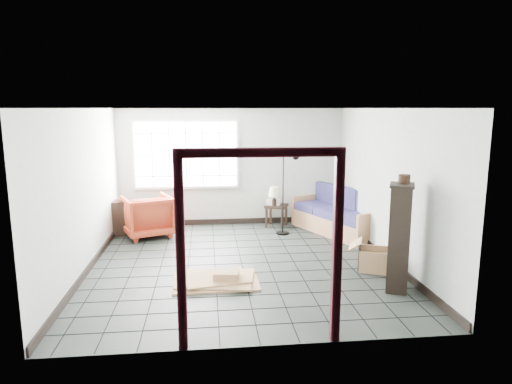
{
  "coord_description": "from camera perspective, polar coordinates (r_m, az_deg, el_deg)",
  "views": [
    {
      "loc": [
        -0.56,
        -7.38,
        2.6
      ],
      "look_at": [
        0.28,
        0.3,
        1.18
      ],
      "focal_mm": 32.0,
      "sensor_mm": 36.0,
      "label": 1
    }
  ],
  "objects": [
    {
      "name": "doorway_trim",
      "position": [
        4.87,
        0.55,
        -4.08
      ],
      "size": [
        1.8,
        0.08,
        2.2
      ],
      "color": "#330B13",
      "rests_on": "ground"
    },
    {
      "name": "ground",
      "position": [
        7.85,
        -1.82,
        -8.93
      ],
      "size": [
        5.5,
        5.5,
        0.0
      ],
      "primitive_type": "plane",
      "color": "black",
      "rests_on": "ground"
    },
    {
      "name": "side_table",
      "position": [
        10.14,
        2.57,
        -2.07
      ],
      "size": [
        0.59,
        0.59,
        0.5
      ],
      "rotation": [
        0.0,
        0.0,
        -0.4
      ],
      "color": "black",
      "rests_on": "ground"
    },
    {
      "name": "futon_sofa",
      "position": [
        9.81,
        10.35,
        -3.05
      ],
      "size": [
        1.63,
        2.28,
        0.95
      ],
      "rotation": [
        0.0,
        0.0,
        0.43
      ],
      "color": "olive",
      "rests_on": "ground"
    },
    {
      "name": "armchair",
      "position": [
        9.61,
        -13.43,
        -2.68
      ],
      "size": [
        1.16,
        1.13,
        0.94
      ],
      "primitive_type": "imported",
      "rotation": [
        0.0,
        0.0,
        3.52
      ],
      "color": "maroon",
      "rests_on": "ground"
    },
    {
      "name": "tall_shelf",
      "position": [
        6.83,
        17.47,
        -5.4
      ],
      "size": [
        0.48,
        0.52,
        1.56
      ],
      "rotation": [
        0.0,
        0.0,
        -0.43
      ],
      "color": "black",
      "rests_on": "ground"
    },
    {
      "name": "pot",
      "position": [
        6.73,
        18.05,
        1.57
      ],
      "size": [
        0.21,
        0.21,
        0.12
      ],
      "rotation": [
        0.0,
        0.0,
        0.32
      ],
      "color": "black",
      "rests_on": "tall_shelf"
    },
    {
      "name": "table_lamp",
      "position": [
        9.98,
        2.31,
        -0.08
      ],
      "size": [
        0.32,
        0.32,
        0.41
      ],
      "rotation": [
        0.0,
        0.0,
        -0.21
      ],
      "color": "black",
      "rests_on": "side_table"
    },
    {
      "name": "projector",
      "position": [
        10.13,
        2.19,
        -1.27
      ],
      "size": [
        0.35,
        0.31,
        0.11
      ],
      "rotation": [
        0.0,
        0.0,
        -0.32
      ],
      "color": "silver",
      "rests_on": "side_table"
    },
    {
      "name": "window_panel",
      "position": [
        10.14,
        -8.73,
        4.65
      ],
      "size": [
        2.32,
        0.08,
        1.52
      ],
      "color": "silver",
      "rests_on": "ground"
    },
    {
      "name": "cardboard_pile",
      "position": [
        7.06,
        -4.85,
        -10.78
      ],
      "size": [
        1.3,
        1.0,
        0.19
      ],
      "rotation": [
        0.0,
        0.0,
        -0.03
      ],
      "color": "olive",
      "rests_on": "ground"
    },
    {
      "name": "floor_lamp",
      "position": [
        9.37,
        4.13,
        0.33
      ],
      "size": [
        0.48,
        0.43,
        1.8
      ],
      "rotation": [
        0.0,
        0.0,
        -0.25
      ],
      "color": "black",
      "rests_on": "ground"
    },
    {
      "name": "room_shell",
      "position": [
        7.49,
        -1.91,
        3.36
      ],
      "size": [
        5.02,
        5.52,
        2.61
      ],
      "color": "#A3A8A1",
      "rests_on": "ground"
    },
    {
      "name": "open_box",
      "position": [
        7.74,
        14.75,
        -8.16
      ],
      "size": [
        0.96,
        0.71,
        0.49
      ],
      "rotation": [
        0.0,
        0.0,
        -0.37
      ],
      "color": "olive",
      "rests_on": "ground"
    },
    {
      "name": "console_shelf",
      "position": [
        9.9,
        -15.34,
        -3.05
      ],
      "size": [
        0.94,
        0.42,
        0.71
      ],
      "rotation": [
        0.0,
        0.0,
        0.07
      ],
      "color": "black",
      "rests_on": "ground"
    }
  ]
}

